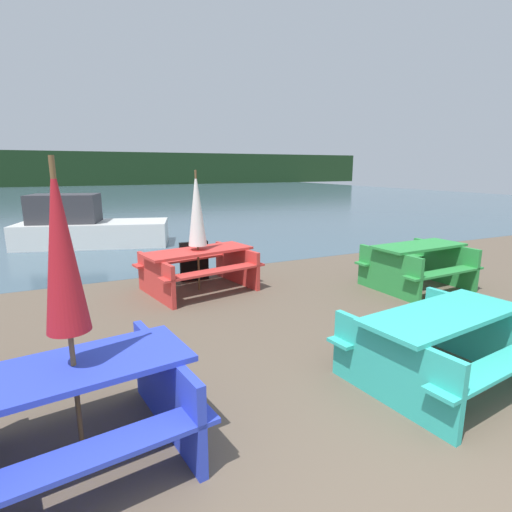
{
  "coord_description": "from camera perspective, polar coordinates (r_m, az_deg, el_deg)",
  "views": [
    {
      "loc": [
        -2.15,
        -1.06,
        2.12
      ],
      "look_at": [
        0.33,
        4.11,
        0.85
      ],
      "focal_mm": 28.0,
      "sensor_mm": 36.0,
      "label": 1
    }
  ],
  "objects": [
    {
      "name": "boat",
      "position": [
        12.02,
        -23.06,
        3.82
      ],
      "size": [
        4.21,
        2.55,
        1.42
      ],
      "rotation": [
        0.0,
        0.0,
        -0.29
      ],
      "color": "silver",
      "rests_on": "water"
    },
    {
      "name": "picnic_table_blue",
      "position": [
        3.32,
        -24.1,
        -18.82
      ],
      "size": [
        1.76,
        1.58,
        0.77
      ],
      "rotation": [
        0.0,
        0.0,
        0.13
      ],
      "color": "blue",
      "rests_on": "ground_plane"
    },
    {
      "name": "picnic_table_red",
      "position": [
        7.07,
        -8.22,
        -1.28
      ],
      "size": [
        2.11,
        1.71,
        0.73
      ],
      "rotation": [
        0.0,
        0.0,
        0.19
      ],
      "color": "red",
      "rests_on": "ground_plane"
    },
    {
      "name": "picnic_table_green",
      "position": [
        7.68,
        22.08,
        -0.86
      ],
      "size": [
        1.76,
        1.45,
        0.79
      ],
      "rotation": [
        0.0,
        0.0,
        0.04
      ],
      "color": "green",
      "rests_on": "ground_plane"
    },
    {
      "name": "umbrella_crimson",
      "position": [
        2.92,
        -26.08,
        0.89
      ],
      "size": [
        0.29,
        0.29,
        2.2
      ],
      "color": "brown",
      "rests_on": "ground_plane"
    },
    {
      "name": "signboard",
      "position": [
        7.73,
        -8.82,
        -0.71
      ],
      "size": [
        0.55,
        0.08,
        0.75
      ],
      "color": "black",
      "rests_on": "ground_plane"
    },
    {
      "name": "umbrella_white",
      "position": [
        6.91,
        -8.47,
        6.68
      ],
      "size": [
        0.32,
        0.32,
        2.09
      ],
      "color": "brown",
      "rests_on": "ground_plane"
    },
    {
      "name": "far_treeline",
      "position": [
        52.86,
        -23.83,
        11.34
      ],
      "size": [
        80.0,
        1.6,
        4.0
      ],
      "color": "#193319",
      "rests_on": "water"
    },
    {
      "name": "picnic_table_teal",
      "position": [
        4.46,
        24.91,
        -10.81
      ],
      "size": [
        1.93,
        1.58,
        0.74
      ],
      "rotation": [
        0.0,
        0.0,
        0.12
      ],
      "color": "#33B7A8",
      "rests_on": "ground_plane"
    },
    {
      "name": "water",
      "position": [
        32.96,
        -22.09,
        7.91
      ],
      "size": [
        60.0,
        50.0,
        0.0
      ],
      "color": "#425B6B",
      "rests_on": "ground_plane"
    }
  ]
}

